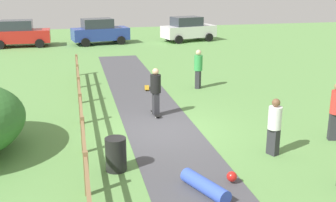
{
  "coord_description": "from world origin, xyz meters",
  "views": [
    {
      "loc": [
        -2.71,
        -12.97,
        4.93
      ],
      "look_at": [
        0.21,
        0.04,
        1.0
      ],
      "focal_mm": 45.2,
      "sensor_mm": 36.0,
      "label": 1
    }
  ],
  "objects": [
    {
      "name": "parked_car_blue",
      "position": [
        -0.72,
        19.48,
        0.96
      ],
      "size": [
        4.43,
        2.55,
        1.92
      ],
      "color": "#283D99",
      "rests_on": "ground_plane"
    },
    {
      "name": "bystander_green",
      "position": [
        2.76,
        5.11,
        0.98
      ],
      "size": [
        0.53,
        0.53,
        1.78
      ],
      "color": "#2D2D33",
      "rests_on": "ground_plane"
    },
    {
      "name": "skateboard_loose",
      "position": [
        0.43,
        5.37,
        0.09
      ],
      "size": [
        0.33,
        0.82,
        0.08
      ],
      "color": "#BF8C19",
      "rests_on": "asphalt_path"
    },
    {
      "name": "parked_car_white",
      "position": [
        6.21,
        19.48,
        0.96
      ],
      "size": [
        4.48,
        2.73,
        1.92
      ],
      "color": "silver",
      "rests_on": "ground_plane"
    },
    {
      "name": "ground_plane",
      "position": [
        0.0,
        0.0,
        0.0
      ],
      "size": [
        60.0,
        60.0,
        0.0
      ],
      "primitive_type": "plane",
      "color": "#60934C"
    },
    {
      "name": "wooden_fence",
      "position": [
        -2.6,
        0.0,
        0.67
      ],
      "size": [
        0.12,
        18.12,
        1.1
      ],
      "color": "olive",
      "rests_on": "ground_plane"
    },
    {
      "name": "parked_car_red",
      "position": [
        -6.5,
        19.49,
        0.96
      ],
      "size": [
        4.23,
        2.06,
        1.92
      ],
      "color": "red",
      "rests_on": "ground_plane"
    },
    {
      "name": "trash_bin",
      "position": [
        -1.8,
        -2.67,
        0.45
      ],
      "size": [
        0.56,
        0.56,
        0.9
      ],
      "primitive_type": "cylinder",
      "color": "black",
      "rests_on": "ground_plane"
    },
    {
      "name": "asphalt_path",
      "position": [
        0.0,
        0.0,
        0.01
      ],
      "size": [
        2.4,
        28.0,
        0.02
      ],
      "primitive_type": "cube",
      "color": "#47474C",
      "rests_on": "ground_plane"
    },
    {
      "name": "bystander_red",
      "position": [
        5.07,
        -2.0,
        1.03
      ],
      "size": [
        0.47,
        0.47,
        1.86
      ],
      "color": "#2D2D33",
      "rests_on": "ground_plane"
    },
    {
      "name": "skater_fallen",
      "position": [
        0.17,
        -4.38,
        0.2
      ],
      "size": [
        1.36,
        1.5,
        0.36
      ],
      "color": "blue",
      "rests_on": "asphalt_path"
    },
    {
      "name": "bystander_white",
      "position": [
        2.7,
        -2.63,
        0.92
      ],
      "size": [
        0.5,
        0.5,
        1.67
      ],
      "color": "#2D2D33",
      "rests_on": "ground_plane"
    },
    {
      "name": "skater_riding",
      "position": [
        0.09,
        1.54,
        1.01
      ],
      "size": [
        0.41,
        0.81,
        1.77
      ],
      "color": "black",
      "rests_on": "asphalt_path"
    }
  ]
}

